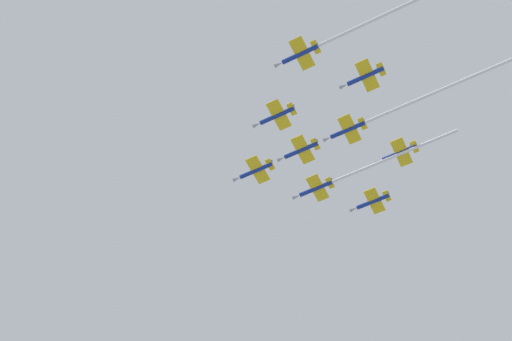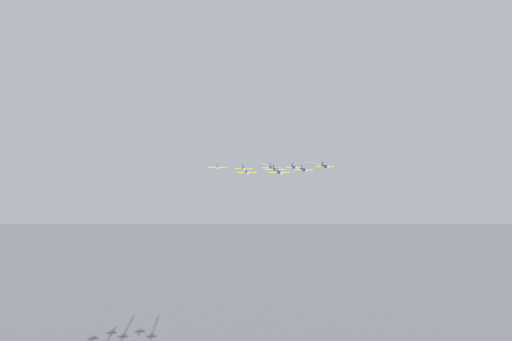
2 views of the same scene
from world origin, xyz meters
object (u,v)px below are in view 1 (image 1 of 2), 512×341
object	(u,v)px
jet_lead	(255,171)
jet_port_inner	(276,116)
jet_port_outer	(300,151)
jet_starboard_trail	(364,77)
jet_center_rear	(372,202)
jet_port_trail	(400,107)
jet_starboard_inner	(354,173)
jet_tail_end	(399,153)
jet_starboard_outer	(355,29)

from	to	relation	value
jet_lead	jet_port_inner	world-z (taller)	jet_port_inner
jet_port_outer	jet_starboard_trail	distance (m)	27.92
jet_center_rear	jet_port_trail	xyz separation A→B (m)	(11.27, -29.74, -0.37)
jet_starboard_inner	jet_tail_end	world-z (taller)	jet_tail_end
jet_port_outer	jet_starboard_trail	bearing A→B (deg)	-117.76
jet_lead	jet_starboard_inner	bearing A→B (deg)	-62.82
jet_port_inner	jet_center_rear	size ratio (longest dim) A/B	1.00
jet_port_inner	jet_center_rear	world-z (taller)	jet_center_rear
jet_starboard_trail	jet_tail_end	xyz separation A→B (m)	(6.46, 25.19, -0.46)
jet_starboard_inner	jet_tail_end	distance (m)	13.70
jet_lead	jet_starboard_trail	world-z (taller)	jet_starboard_trail
jet_port_outer	jet_tail_end	xyz separation A→B (m)	(27.16, 6.45, -0.67)
jet_center_rear	jet_port_trail	bearing A→B (deg)	-144.86
jet_lead	jet_port_inner	bearing A→B (deg)	-135.00
jet_starboard_inner	jet_center_rear	distance (m)	13.14
jet_port_trail	jet_starboard_trail	xyz separation A→B (m)	(-8.37, -11.27, -0.35)
jet_port_trail	jet_lead	bearing A→B (deg)	90.00
jet_port_inner	jet_tail_end	world-z (taller)	jet_port_inner
jet_port_outer	jet_tail_end	size ratio (longest dim) A/B	1.00
jet_tail_end	jet_port_outer	bearing A→B (deg)	117.76
jet_port_inner	jet_starboard_inner	world-z (taller)	jet_port_inner
jet_starboard_outer	jet_tail_end	size ratio (longest dim) A/B	4.39
jet_center_rear	jet_port_trail	world-z (taller)	jet_center_rear
jet_center_rear	jet_starboard_trail	distance (m)	41.12
jet_lead	jet_starboard_inner	xyz separation A→B (m)	(27.75, 6.30, -0.71)
jet_starboard_inner	jet_tail_end	xyz separation A→B (m)	(13.26, -3.40, 0.57)
jet_port_inner	jet_center_rear	xyz separation A→B (m)	(22.29, 34.55, 0.66)
jet_starboard_outer	jet_starboard_trail	size ratio (longest dim) A/B	4.39
jet_port_outer	jet_port_trail	world-z (taller)	jet_port_trail
jet_starboard_inner	jet_starboard_trail	distance (m)	29.40
jet_starboard_outer	jet_center_rear	distance (m)	54.32
jet_port_trail	jet_starboard_trail	bearing A→B (deg)	157.81
jet_starboard_outer	jet_starboard_trail	bearing A→B (deg)	11.71
jet_tail_end	jet_center_rear	bearing A→B (deg)	45.00
jet_lead	jet_port_trail	bearing A→B (deg)	-90.00
jet_lead	jet_port_inner	xyz separation A→B (m)	(9.36, -15.82, 0.37)
jet_center_rear	jet_lead	bearing A→B (deg)	135.00
jet_center_rear	jet_port_inner	bearing A→B (deg)	161.57
jet_port_inner	jet_starboard_inner	size ratio (longest dim) A/B	0.26
jet_tail_end	jet_lead	bearing A→B (deg)	108.43
jet_starboard_outer	jet_port_trail	world-z (taller)	jet_starboard_outer
jet_port_inner	jet_port_trail	size ratio (longest dim) A/B	0.23
jet_port_inner	jet_starboard_trail	distance (m)	26.00
jet_port_outer	jet_center_rear	size ratio (longest dim) A/B	1.00
jet_tail_end	jet_starboard_outer	bearing A→B (deg)	-176.05
jet_lead	jet_port_outer	distance (m)	14.31
jet_port_inner	jet_port_trail	distance (m)	33.90
jet_port_trail	jet_starboard_trail	distance (m)	14.05
jet_lead	jet_port_trail	world-z (taller)	jet_port_trail
jet_port_inner	jet_starboard_inner	bearing A→B (deg)	-25.34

